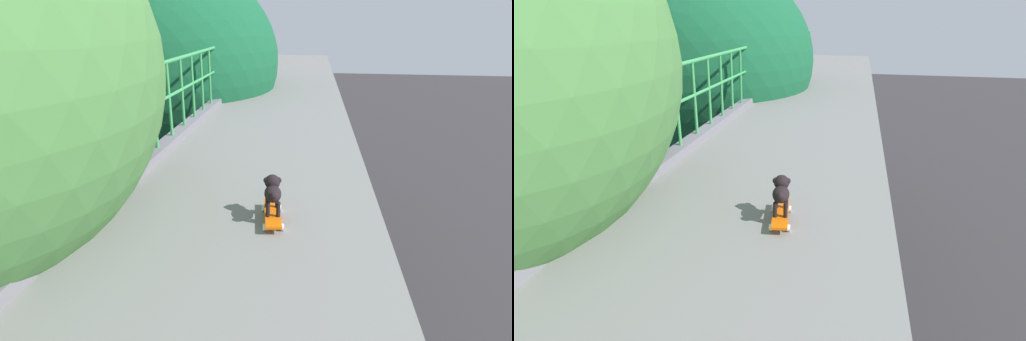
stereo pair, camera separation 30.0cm
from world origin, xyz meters
The scene contains 5 objects.
car_blue_fifth centered at (-4.28, 11.10, 0.69)m, with size 1.79×3.80×1.45m.
city_bus centered at (-7.98, 20.72, 1.74)m, with size 2.60×10.11×3.04m.
roadside_tree_far centered at (-2.07, 10.17, 6.65)m, with size 5.85×5.85×9.14m.
toy_skateboard centered at (1.41, 3.26, 6.11)m, with size 0.24×0.55×0.08m.
small_dog centered at (1.40, 3.30, 6.33)m, with size 0.19×0.35×0.31m.
Camera 2 is at (1.98, 0.30, 7.74)m, focal length 26.91 mm.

